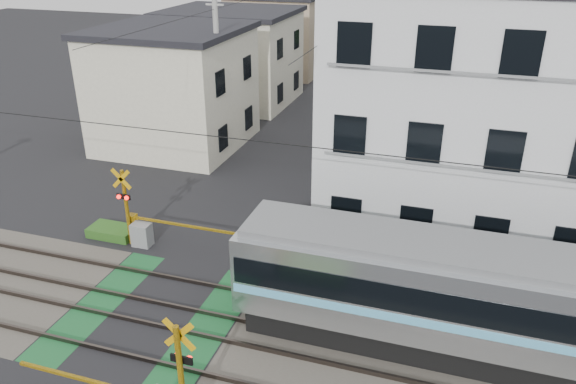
% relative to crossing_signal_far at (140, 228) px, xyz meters
% --- Properties ---
extents(ground, '(120.00, 120.00, 0.00)m').
position_rel_crossing_signal_far_xyz_m(ground, '(2.59, -3.65, -0.71)').
color(ground, black).
extents(track_bed, '(120.00, 120.00, 0.14)m').
position_rel_crossing_signal_far_xyz_m(track_bed, '(2.59, -3.65, -0.67)').
color(track_bed, '#47423A').
rests_on(track_bed, ground).
extents(crossing_signal_far, '(4.74, 0.65, 3.09)m').
position_rel_crossing_signal_far_xyz_m(crossing_signal_far, '(0.00, 0.00, 0.00)').
color(crossing_signal_far, '#E5A50C').
rests_on(crossing_signal_far, ground).
extents(apartment_block, '(10.20, 8.36, 9.30)m').
position_rel_crossing_signal_far_xyz_m(apartment_block, '(11.09, 5.84, 3.94)').
color(apartment_block, white).
rests_on(apartment_block, ground).
extents(houses_row, '(22.07, 31.35, 6.80)m').
position_rel_crossing_signal_far_xyz_m(houses_row, '(2.84, 22.27, 2.53)').
color(houses_row, silver).
rests_on(houses_row, ground).
extents(catenary, '(60.00, 5.04, 7.00)m').
position_rel_crossing_signal_far_xyz_m(catenary, '(8.59, -3.62, 2.98)').
color(catenary, '#2D2D33').
rests_on(catenary, ground).
extents(utility_poles, '(7.90, 42.00, 8.00)m').
position_rel_crossing_signal_far_xyz_m(utility_poles, '(1.53, 19.35, 3.37)').
color(utility_poles, '#A5A5A0').
rests_on(utility_poles, ground).
extents(pedestrian, '(0.62, 0.44, 1.61)m').
position_rel_crossing_signal_far_xyz_m(pedestrian, '(3.90, 23.42, 0.09)').
color(pedestrian, '#212129').
rests_on(pedestrian, ground).
extents(weed_patches, '(10.25, 8.80, 0.40)m').
position_rel_crossing_signal_far_xyz_m(weed_patches, '(4.34, -3.74, -0.53)').
color(weed_patches, '#2D5E1E').
rests_on(weed_patches, ground).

